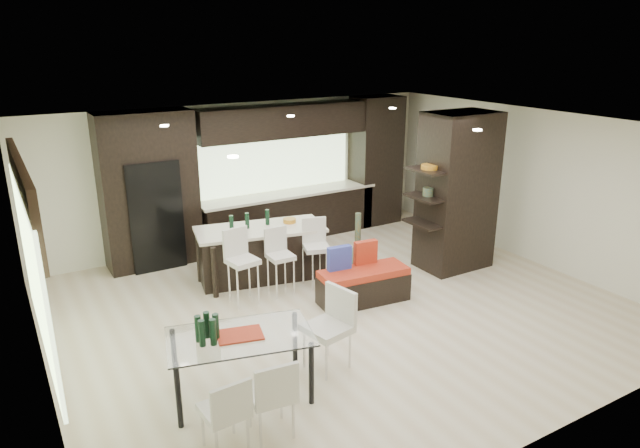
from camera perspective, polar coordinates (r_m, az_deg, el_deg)
ground at (r=8.64m, az=2.05°, el=-8.34°), size 8.00×8.00×0.00m
back_wall at (r=11.12m, az=-7.66°, el=5.02°), size 8.00×0.02×2.70m
left_wall at (r=6.96m, az=-26.88°, el=-5.04°), size 0.02×7.00×2.70m
right_wall at (r=10.75m, az=20.44°, el=3.56°), size 0.02×7.00×2.70m
ceiling at (r=7.82m, az=2.27°, el=9.65°), size 8.00×7.00×0.02m
window_left at (r=7.15m, az=-26.70°, el=-4.42°), size 0.04×3.20×1.90m
window_back at (r=11.29m, az=-4.81°, el=6.35°), size 3.40×0.04×1.20m
stone_accent at (r=6.89m, az=-27.51°, el=2.56°), size 0.08×3.00×0.80m
ceiling_spots at (r=8.03m, az=1.29°, el=9.74°), size 4.00×3.00×0.02m
back_cabinetry at (r=11.03m, az=-4.59°, el=5.01°), size 6.80×0.68×2.70m
refrigerator at (r=10.30m, az=-16.46°, el=1.04°), size 0.90×0.68×1.90m
partition_column at (r=10.00m, az=13.55°, el=3.16°), size 1.20×0.80×2.70m
kitchen_island at (r=9.57m, az=-5.94°, el=-2.88°), size 2.22×1.30×0.87m
stool_left at (r=8.68m, az=-7.68°, el=-5.00°), size 0.47×0.47×0.93m
stool_mid at (r=8.95m, az=-3.94°, el=-4.41°), size 0.38×0.38×0.85m
stool_right at (r=9.22m, az=-0.36°, el=-3.54°), size 0.49×0.49×0.89m
bench at (r=8.74m, az=4.36°, el=-6.15°), size 1.43×0.67×0.53m
floor_vase at (r=9.40m, az=3.78°, el=-2.28°), size 0.51×0.51×1.15m
dining_table at (r=6.60m, az=-7.86°, el=-13.88°), size 1.74×1.24×0.76m
chair_near at (r=6.01m, az=-4.95°, el=-16.96°), size 0.49×0.49×0.82m
chair_far at (r=5.89m, az=-9.55°, el=-18.35°), size 0.44×0.44×0.77m
chair_end at (r=6.99m, az=0.72°, el=-10.92°), size 0.60×0.60×0.93m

